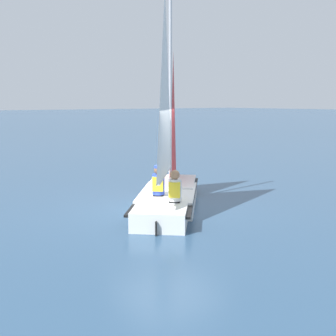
% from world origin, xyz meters
% --- Properties ---
extents(ground_plane, '(260.00, 260.00, 0.00)m').
position_xyz_m(ground_plane, '(0.00, 0.00, 0.00)').
color(ground_plane, '#2D4C6B').
extents(sailboat_main, '(4.02, 4.22, 5.39)m').
position_xyz_m(sailboat_main, '(0.02, 0.03, 0.83)').
color(sailboat_main, white).
rests_on(sailboat_main, ground_plane).
extents(sailor_helm, '(0.42, 0.43, 1.16)m').
position_xyz_m(sailor_helm, '(0.48, 0.26, 0.63)').
color(sailor_helm, black).
rests_on(sailor_helm, ground_plane).
extents(sailor_crew, '(0.42, 0.43, 1.16)m').
position_xyz_m(sailor_crew, '(0.57, 1.03, 0.62)').
color(sailor_crew, black).
rests_on(sailor_crew, ground_plane).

